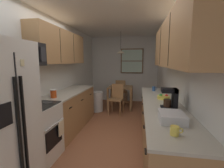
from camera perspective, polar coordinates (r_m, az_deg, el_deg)
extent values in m
plane|color=#995B3D|center=(4.04, 0.45, -14.95)|extent=(12.00, 12.00, 0.00)
cube|color=silver|center=(4.17, -18.19, 3.47)|extent=(0.10, 9.00, 2.55)
cube|color=silver|center=(3.75, 21.28, 2.85)|extent=(0.10, 9.00, 2.55)
cube|color=silver|center=(6.35, 4.41, 5.32)|extent=(4.40, 0.10, 2.55)
cube|color=white|center=(3.85, 0.50, 23.27)|extent=(4.40, 9.00, 0.08)
cube|color=black|center=(1.99, -30.18, -14.54)|extent=(0.01, 0.01, 1.64)
cube|color=black|center=(1.95, -30.63, -14.99)|extent=(0.02, 0.02, 1.17)
cube|color=black|center=(2.01, -29.11, -14.24)|extent=(0.02, 0.02, 1.17)
cube|color=black|center=(1.79, -34.24, -9.27)|extent=(0.01, 0.15, 0.22)
cube|color=beige|center=(1.92, -29.75, 6.71)|extent=(0.01, 0.05, 0.07)
cube|color=white|center=(2.89, -25.84, -15.86)|extent=(0.62, 0.65, 0.90)
cube|color=black|center=(2.74, -20.17, -17.56)|extent=(0.01, 0.45, 0.30)
cube|color=silver|center=(2.64, -19.92, -13.54)|extent=(0.02, 0.52, 0.02)
cube|color=black|center=(2.74, -26.44, -6.99)|extent=(0.59, 0.61, 0.02)
cube|color=white|center=(2.89, -31.05, -4.71)|extent=(0.06, 0.65, 0.20)
cylinder|color=#2D2D2D|center=(2.71, -30.64, -7.09)|extent=(0.15, 0.15, 0.01)
cylinder|color=#2D2D2D|center=(2.93, -27.03, -5.79)|extent=(0.15, 0.15, 0.01)
cylinder|color=#2D2D2D|center=(2.54, -25.80, -7.72)|extent=(0.15, 0.15, 0.01)
cylinder|color=#2D2D2D|center=(2.77, -22.37, -6.26)|extent=(0.15, 0.15, 0.01)
cube|color=black|center=(2.73, -29.55, 9.47)|extent=(0.38, 0.62, 0.36)
cube|color=black|center=(2.56, -27.03, 9.79)|extent=(0.01, 0.37, 0.23)
cube|color=#2D2D33|center=(2.79, -23.66, 9.79)|extent=(0.01, 0.12, 0.23)
cube|color=#A87A4C|center=(3.94, -14.91, -9.13)|extent=(0.60, 1.90, 0.87)
cube|color=#B7B2A3|center=(3.83, -15.16, -2.68)|extent=(0.63, 1.92, 0.03)
cube|color=black|center=(3.18, -14.74, -8.28)|extent=(0.02, 0.10, 0.01)
cube|color=black|center=(3.75, -10.70, -5.67)|extent=(0.02, 0.10, 0.01)
cube|color=black|center=(4.33, -7.76, -3.73)|extent=(0.02, 0.10, 0.01)
cube|color=#A87A4C|center=(3.79, -18.03, 12.54)|extent=(0.32, 2.00, 0.72)
cube|color=#2D2319|center=(3.43, -18.19, 13.04)|extent=(0.01, 0.01, 0.67)
cube|color=#2D2319|center=(4.02, -13.68, 12.43)|extent=(0.01, 0.01, 0.67)
cube|color=#A87A4C|center=(2.95, 17.32, -15.18)|extent=(0.60, 3.01, 0.87)
cube|color=#B7B2A3|center=(2.81, 17.71, -6.70)|extent=(0.63, 3.03, 0.03)
cube|color=black|center=(1.73, 12.07, -22.77)|extent=(0.02, 0.10, 0.01)
cube|color=black|center=(2.27, 11.50, -14.98)|extent=(0.02, 0.10, 0.01)
cube|color=black|center=(2.83, 11.18, -10.22)|extent=(0.02, 0.10, 0.01)
cube|color=black|center=(3.41, 10.97, -7.06)|extent=(0.02, 0.10, 0.01)
cube|color=black|center=(3.99, 10.83, -4.82)|extent=(0.02, 0.10, 0.01)
cube|color=#A87A4C|center=(2.71, 21.80, 13.56)|extent=(0.32, 2.71, 0.73)
cube|color=#2D2319|center=(2.24, 19.97, 14.91)|extent=(0.01, 0.01, 0.68)
cube|color=#2D2319|center=(3.12, 17.08, 12.98)|extent=(0.01, 0.01, 0.68)
cube|color=olive|center=(5.34, 3.07, -1.12)|extent=(0.80, 0.74, 0.03)
cube|color=olive|center=(5.14, -1.56, -5.70)|extent=(0.06, 0.06, 0.71)
cube|color=olive|center=(5.05, 6.79, -6.01)|extent=(0.06, 0.06, 0.71)
cube|color=olive|center=(5.80, -0.21, -4.10)|extent=(0.06, 0.06, 0.71)
cube|color=olive|center=(5.72, 7.18, -4.34)|extent=(0.06, 0.06, 0.71)
cube|color=#A87A4C|center=(4.77, 1.44, -5.62)|extent=(0.45, 0.45, 0.04)
cube|color=#A87A4C|center=(4.90, 2.06, -2.58)|extent=(0.37, 0.08, 0.45)
cylinder|color=#A87A4C|center=(4.62, 2.97, -9.11)|extent=(0.04, 0.04, 0.43)
cylinder|color=#A87A4C|center=(4.72, -1.35, -8.72)|extent=(0.04, 0.04, 0.43)
cylinder|color=#A87A4C|center=(4.96, 4.07, -7.92)|extent=(0.04, 0.04, 0.43)
cylinder|color=#A87A4C|center=(5.05, 0.03, -7.58)|extent=(0.04, 0.04, 0.43)
cube|color=#A87A4C|center=(6.03, 3.43, -2.72)|extent=(0.44, 0.44, 0.04)
cube|color=#A87A4C|center=(5.82, 3.08, -0.87)|extent=(0.37, 0.07, 0.45)
cylinder|color=#A87A4C|center=(6.29, 2.13, -4.43)|extent=(0.04, 0.04, 0.43)
cylinder|color=#A87A4C|center=(6.22, 5.40, -4.61)|extent=(0.04, 0.04, 0.43)
cylinder|color=#A87A4C|center=(5.95, 1.32, -5.17)|extent=(0.04, 0.04, 0.43)
cylinder|color=#A87A4C|center=(5.87, 4.78, -5.37)|extent=(0.04, 0.04, 0.43)
cylinder|color=black|center=(5.32, 3.20, 15.33)|extent=(0.01, 0.01, 0.60)
cone|color=beige|center=(5.28, 3.17, 11.57)|extent=(0.29, 0.29, 0.10)
sphere|color=white|center=(5.28, 3.17, 11.79)|extent=(0.06, 0.06, 0.06)
cube|color=brown|center=(6.25, 7.23, 8.26)|extent=(0.87, 0.04, 0.96)
cube|color=#B2D1B7|center=(6.24, 7.23, 8.27)|extent=(0.79, 0.01, 0.88)
cube|color=brown|center=(6.24, 7.22, 8.27)|extent=(0.79, 0.02, 0.03)
cylinder|color=silver|center=(5.09, -5.36, -6.35)|extent=(0.36, 0.36, 0.63)
cylinder|color=#D84C19|center=(3.21, -20.47, -3.39)|extent=(0.11, 0.11, 0.14)
cylinder|color=white|center=(3.19, -20.54, -1.97)|extent=(0.11, 0.11, 0.02)
cube|color=beige|center=(2.82, -17.93, -14.92)|extent=(0.02, 0.16, 0.24)
cube|color=black|center=(2.49, 19.81, -8.00)|extent=(0.22, 0.18, 0.02)
cube|color=black|center=(2.48, 21.79, -4.94)|extent=(0.06, 0.18, 0.30)
cube|color=black|center=(2.44, 20.10, -2.19)|extent=(0.22, 0.18, 0.06)
cylinder|color=#331E14|center=(2.47, 19.43, -6.51)|extent=(0.11, 0.11, 0.11)
cylinder|color=#335999|center=(3.82, 14.91, -1.67)|extent=(0.08, 0.08, 0.10)
torus|color=#335999|center=(3.83, 15.68, -1.61)|extent=(0.05, 0.01, 0.05)
cylinder|color=#E5CC4C|center=(1.64, 21.75, -15.45)|extent=(0.08, 0.08, 0.09)
torus|color=#E5CC4C|center=(1.65, 23.62, -15.25)|extent=(0.05, 0.01, 0.05)
cylinder|color=#E5D14C|center=(3.06, 18.19, -4.62)|extent=(0.23, 0.23, 0.06)
cylinder|color=black|center=(3.06, 18.20, -4.35)|extent=(0.19, 0.19, 0.03)
sphere|color=red|center=(3.07, 19.14, -4.01)|extent=(0.06, 0.06, 0.06)
sphere|color=green|center=(3.06, 17.25, -3.97)|extent=(0.06, 0.06, 0.06)
cube|color=silver|center=(1.98, 20.85, -11.08)|extent=(0.28, 0.34, 0.10)
cylinder|color=#4C7299|center=(5.38, 2.42, -0.55)|extent=(0.16, 0.16, 0.06)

